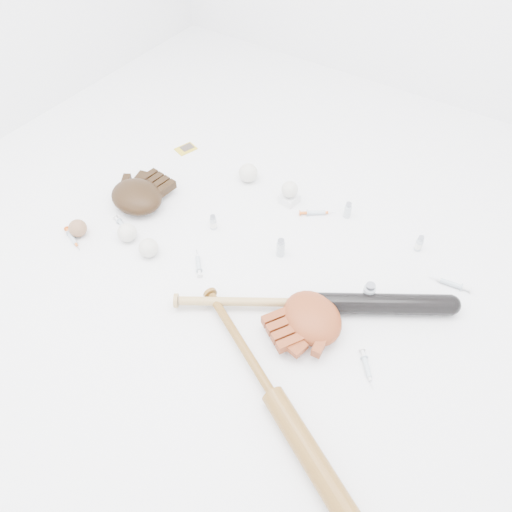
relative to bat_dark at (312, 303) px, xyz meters
The scene contains 22 objects.
bat_dark is the anchor object (origin of this frame).
bat_wood 0.37m from the bat_dark, 78.47° to the right, with size 0.94×0.07×0.07m, color brown, non-canonical shape.
glove_dark 0.87m from the bat_dark, behind, with size 0.27×0.27×0.10m, color black, non-canonical shape.
glove_tan 0.07m from the bat_dark, 60.55° to the right, with size 0.27×0.27×0.10m, color brown, non-canonical shape.
trading_card 1.06m from the bat_dark, 153.30° to the left, with size 0.07×0.09×0.01m, color gold.
pedestal 0.55m from the bat_dark, 129.16° to the left, with size 0.07×0.07×0.04m, color white.
baseball_on_pedestal 0.55m from the bat_dark, 129.16° to the left, with size 0.07×0.07×0.07m, color beige.
baseball_left 0.77m from the bat_dark, behind, with size 0.07×0.07×0.07m, color beige.
baseball_upper 0.73m from the bat_dark, 141.71° to the left, with size 0.08×0.08×0.08m, color beige.
baseball_mid 0.65m from the bat_dark, 169.52° to the right, with size 0.07×0.07×0.07m, color beige.
baseball_aged 0.96m from the bat_dark, 168.47° to the right, with size 0.07×0.07×0.07m, color brown.
syringe_0 0.97m from the bat_dark, 166.38° to the right, with size 0.16×0.03×0.02m, color #ADBCC6, non-canonical shape.
syringe_1 0.46m from the bat_dark, behind, with size 0.15×0.03×0.02m, color #ADBCC6, non-canonical shape.
syringe_2 0.48m from the bat_dark, 116.98° to the left, with size 0.16×0.03×0.02m, color #ADBCC6, non-canonical shape.
syringe_3 0.28m from the bat_dark, 21.96° to the right, with size 0.15×0.03×0.02m, color #ADBCC6, non-canonical shape.
syringe_4 0.53m from the bat_dark, 45.08° to the left, with size 0.17×0.03×0.02m, color #ADBCC6, non-canonical shape.
syringe_5 0.83m from the bat_dark, behind, with size 0.15×0.03×0.02m, color #ADBCC6, non-canonical shape.
vial_0 0.52m from the bat_dark, 66.69° to the left, with size 0.03×0.03×0.07m, color silver.
vial_1 0.50m from the bat_dark, 102.38° to the left, with size 0.03×0.03×0.07m, color silver.
vial_2 0.27m from the bat_dark, 144.92° to the left, with size 0.03×0.03×0.08m, color silver.
vial_3 0.20m from the bat_dark, 42.04° to the left, with size 0.04×0.04×0.10m, color silver.
vial_4 0.54m from the bat_dark, 166.01° to the left, with size 0.03×0.03×0.07m, color silver.
Camera 1 is at (0.65, -0.99, 1.43)m, focal length 35.00 mm.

